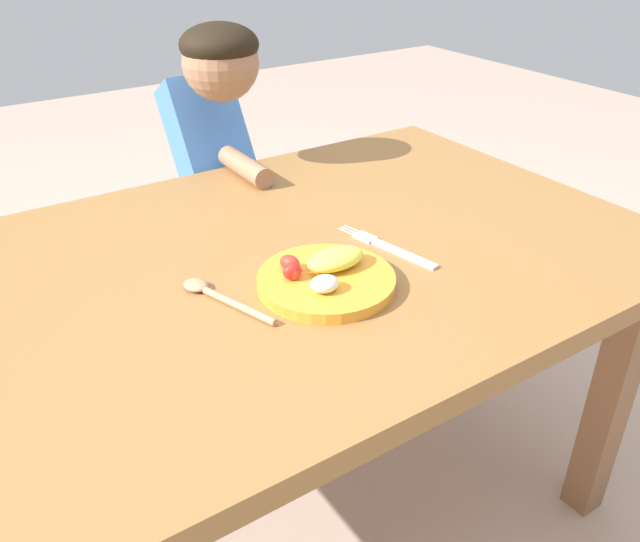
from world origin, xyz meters
TOP-DOWN VIEW (x-y plane):
  - ground_plane at (0.00, 0.00)m, footprint 8.00×8.00m
  - dining_table at (0.00, 0.00)m, footprint 1.44×0.90m
  - plate at (0.03, -0.13)m, footprint 0.23×0.23m
  - fork at (0.20, -0.09)m, footprint 0.06×0.22m
  - spoon at (-0.14, -0.07)m, footprint 0.08×0.19m
  - person at (0.14, 0.56)m, footprint 0.18×0.43m

SIDE VIEW (x-z plane):
  - ground_plane at x=0.00m, z-range 0.00..0.00m
  - person at x=0.14m, z-range 0.08..1.09m
  - dining_table at x=0.00m, z-range 0.26..0.95m
  - fork at x=0.20m, z-range 0.69..0.70m
  - spoon at x=-0.14m, z-range 0.69..0.70m
  - plate at x=0.03m, z-range 0.68..0.73m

